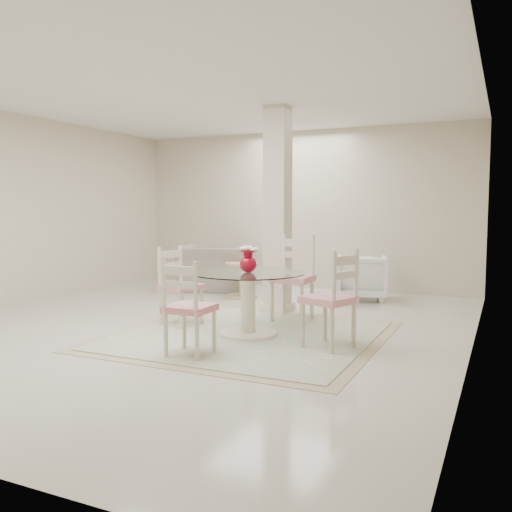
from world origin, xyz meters
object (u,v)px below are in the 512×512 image
at_px(red_vase, 248,260).
at_px(armchair_white, 362,277).
at_px(dining_chair_north, 295,271).
at_px(recliner_taupe, 215,268).
at_px(dining_chair_south, 186,301).
at_px(dining_chair_west, 177,280).
at_px(side_table, 242,281).
at_px(column, 278,210).
at_px(dining_chair_east, 334,292).
at_px(dining_table, 248,304).

height_order(red_vase, armchair_white, red_vase).
relative_size(dining_chair_north, recliner_taupe, 1.00).
xyz_separation_m(red_vase, dining_chair_south, (-0.14, -1.01, -0.30)).
xyz_separation_m(dining_chair_west, armchair_white, (1.53, 2.70, -0.20)).
bearing_deg(side_table, red_vase, -61.98).
relative_size(red_vase, side_table, 0.52).
distance_m(column, dining_chair_south, 2.62).
relative_size(column, dining_chair_north, 2.34).
bearing_deg(red_vase, dining_chair_south, -98.15).
xyz_separation_m(red_vase, dining_chair_west, (-1.00, 0.16, -0.29)).
relative_size(dining_chair_north, side_table, 2.13).
xyz_separation_m(dining_chair_east, side_table, (-2.20, 2.41, -0.32)).
bearing_deg(dining_chair_south, recliner_taupe, -65.91).
xyz_separation_m(dining_chair_south, side_table, (-1.05, 3.25, -0.28)).
height_order(column, dining_chair_north, column).
relative_size(red_vase, recliner_taupe, 0.24).
height_order(column, red_vase, column).
relative_size(dining_table, side_table, 2.22).
height_order(column, recliner_taupe, column).
bearing_deg(dining_chair_north, dining_chair_south, -98.60).
distance_m(column, armchair_white, 1.89).
xyz_separation_m(red_vase, armchair_white, (0.53, 2.86, -0.49)).
relative_size(dining_chair_east, dining_chair_south, 1.08).
relative_size(dining_table, red_vase, 4.27).
bearing_deg(recliner_taupe, column, 126.48).
xyz_separation_m(dining_chair_south, armchair_white, (0.67, 3.86, -0.19)).
bearing_deg(dining_chair_south, side_table, -73.67).
bearing_deg(dining_chair_north, side_table, 136.95).
bearing_deg(column, red_vase, -79.37).
bearing_deg(side_table, dining_table, -62.02).
height_order(dining_chair_east, dining_chair_north, dining_chair_north).
height_order(dining_table, dining_chair_north, dining_chair_north).
xyz_separation_m(red_vase, dining_chair_east, (1.00, -0.17, -0.26)).
xyz_separation_m(dining_chair_east, dining_chair_north, (-0.86, 1.18, 0.04)).
bearing_deg(armchair_white, column, 44.49).
xyz_separation_m(armchair_white, side_table, (-1.72, -0.62, -0.09)).
height_order(dining_chair_east, recliner_taupe, dining_chair_east).
height_order(column, dining_chair_east, column).
distance_m(dining_table, side_table, 2.54).
distance_m(dining_chair_south, side_table, 3.42).
bearing_deg(red_vase, dining_chair_north, 81.85).
height_order(dining_chair_north, side_table, dining_chair_north).
distance_m(column, dining_chair_west, 1.71).
xyz_separation_m(red_vase, dining_chair_north, (0.14, 1.01, -0.22)).
height_order(column, dining_chair_west, column).
height_order(dining_chair_west, recliner_taupe, dining_chair_west).
relative_size(dining_chair_west, side_table, 1.88).
bearing_deg(red_vase, dining_chair_east, -9.76).
xyz_separation_m(column, dining_chair_south, (0.13, -2.48, -0.82)).
distance_m(armchair_white, side_table, 1.83).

